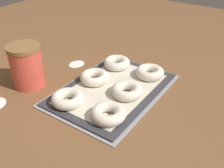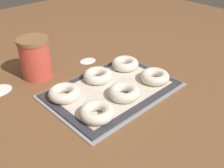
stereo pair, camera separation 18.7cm
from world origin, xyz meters
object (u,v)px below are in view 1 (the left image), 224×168
Objects in this scene: bagel_back_right at (117,63)px; flour_canister at (27,66)px; bagel_back_left at (68,99)px; baking_tray at (112,90)px; bagel_front_left at (108,114)px; bagel_front_right at (150,72)px; bagel_back_center at (95,77)px; bagel_front_center at (127,91)px.

flour_canister is (-0.32, 0.23, 0.06)m from bagel_back_right.
bagel_back_left is 0.69× the size of flour_canister.
baking_tray is at bearing -152.61° from bagel_back_right.
baking_tray is at bearing 30.63° from bagel_front_left.
baking_tray is 0.36m from flour_canister.
bagel_front_right and bagel_back_right have the same top height.
flour_canister is (0.02, 0.23, 0.06)m from bagel_back_left.
bagel_front_right reaches higher than baking_tray.
bagel_front_left is 0.25m from bagel_back_center.
bagel_back_center and bagel_back_right have the same top height.
bagel_front_center is 0.69× the size of flour_canister.
baking_tray is 0.09m from bagel_back_center.
bagel_front_right is 0.38m from bagel_back_left.
bagel_front_right and bagel_back_center have the same top height.
baking_tray is 0.08m from bagel_front_center.
bagel_back_left is (-0.01, 0.17, 0.00)m from bagel_front_left.
baking_tray is at bearing 154.44° from bagel_front_right.
bagel_front_center and bagel_front_right have the same top height.
bagel_front_center is at bearing 7.75° from bagel_front_left.
bagel_front_right is at bearing -50.30° from flour_canister.
flour_canister is at bearing 116.59° from baking_tray.
bagel_back_left is at bearing -176.09° from bagel_back_center.
bagel_front_center is 1.00× the size of bagel_front_right.
bagel_front_left is 1.00× the size of bagel_front_center.
flour_canister is at bearing 144.55° from bagel_back_right.
baking_tray is at bearing -23.83° from bagel_back_left.
bagel_back_right is (0.16, -0.01, 0.00)m from bagel_back_center.
bagel_back_right is at bearing 27.39° from baking_tray.
bagel_back_center is 1.00× the size of bagel_back_right.
bagel_front_left is at bearing -172.25° from bagel_front_center.
bagel_back_center is at bearing 3.91° from bagel_back_left.
bagel_front_left is at bearing -150.97° from bagel_back_right.
bagel_front_center and bagel_back_center have the same top height.
bagel_front_left is 1.00× the size of bagel_back_left.
bagel_back_center is (0.16, 0.19, 0.00)m from bagel_front_left.
bagel_back_left is (-0.17, 0.08, 0.03)m from baking_tray.
bagel_front_left is at bearing -149.37° from baking_tray.
bagel_front_center is at bearing 177.92° from bagel_front_right.
flour_canister is (-0.15, 0.39, 0.06)m from bagel_front_center.
bagel_back_center is at bearing 86.67° from bagel_front_center.
bagel_front_center is 0.23m from bagel_back_left.
bagel_back_right is at bearing 29.03° from bagel_front_left.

